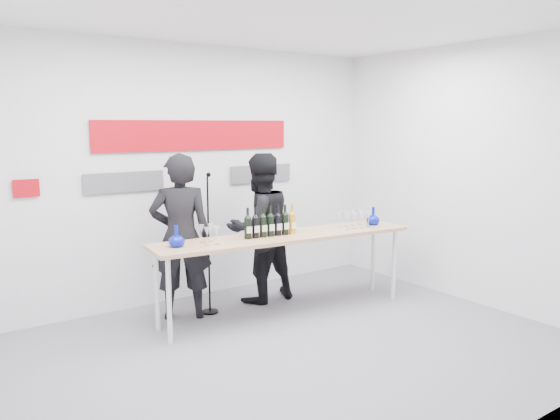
{
  "coord_description": "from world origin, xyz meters",
  "views": [
    {
      "loc": [
        -2.96,
        -3.88,
        2.08
      ],
      "look_at": [
        0.46,
        0.93,
        1.15
      ],
      "focal_mm": 35.0,
      "sensor_mm": 36.0,
      "label": 1
    }
  ],
  "objects_px": {
    "presenter_left": "(181,237)",
    "mic_stand": "(209,271)",
    "presenter_right": "(260,228)",
    "tasting_table": "(285,241)"
  },
  "relations": [
    {
      "from": "presenter_right",
      "to": "mic_stand",
      "type": "xyz_separation_m",
      "value": [
        -0.7,
        -0.05,
        -0.4
      ]
    },
    {
      "from": "tasting_table",
      "to": "mic_stand",
      "type": "bearing_deg",
      "value": 149.87
    },
    {
      "from": "tasting_table",
      "to": "presenter_right",
      "type": "xyz_separation_m",
      "value": [
        0.03,
        0.55,
        0.05
      ]
    },
    {
      "from": "tasting_table",
      "to": "presenter_left",
      "type": "xyz_separation_m",
      "value": [
        -0.98,
        0.55,
        0.07
      ]
    },
    {
      "from": "tasting_table",
      "to": "presenter_left",
      "type": "distance_m",
      "value": 1.13
    },
    {
      "from": "tasting_table",
      "to": "presenter_right",
      "type": "bearing_deg",
      "value": 93.36
    },
    {
      "from": "presenter_left",
      "to": "presenter_right",
      "type": "distance_m",
      "value": 1.01
    },
    {
      "from": "presenter_left",
      "to": "mic_stand",
      "type": "bearing_deg",
      "value": -165.41
    },
    {
      "from": "tasting_table",
      "to": "mic_stand",
      "type": "relative_size",
      "value": 1.91
    },
    {
      "from": "presenter_right",
      "to": "mic_stand",
      "type": "relative_size",
      "value": 1.11
    }
  ]
}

